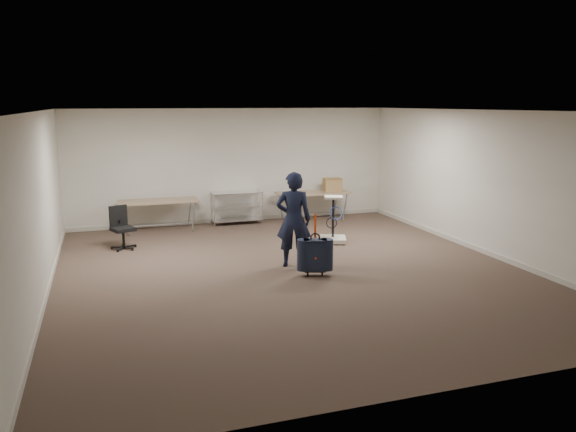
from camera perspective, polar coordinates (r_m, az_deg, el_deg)
name	(u,v)px	position (r m, az deg, el deg)	size (l,w,h in m)	color
ground	(291,271)	(9.99, 0.34, -5.63)	(9.00, 9.00, 0.00)	#433428
room_shell	(269,249)	(11.24, -1.91, -3.42)	(8.00, 9.00, 9.00)	beige
folding_table_left	(158,203)	(13.24, -13.02, 1.34)	(1.80, 0.75, 0.73)	#8F7757
folding_table_right	(313,194)	(14.09, 2.54, 2.22)	(1.80, 0.75, 0.73)	#8F7757
wire_shelf	(237,206)	(13.82, -5.22, 1.01)	(1.22, 0.47, 0.80)	silver
person	(294,219)	(10.10, 0.57, -0.36)	(0.63, 0.41, 1.73)	black
suitcase	(315,255)	(9.64, 2.77, -3.99)	(0.44, 0.33, 1.08)	black
office_chair	(123,236)	(11.93, -16.46, -1.96)	(0.53, 0.54, 0.88)	black
equipment_cart	(333,230)	(11.99, 4.59, -1.46)	(0.70, 0.70, 1.00)	beige
cardboard_box	(332,185)	(14.27, 4.52, 3.20)	(0.44, 0.33, 0.33)	olive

